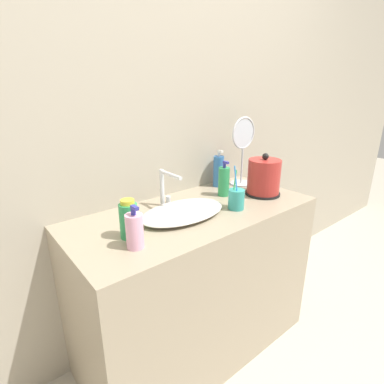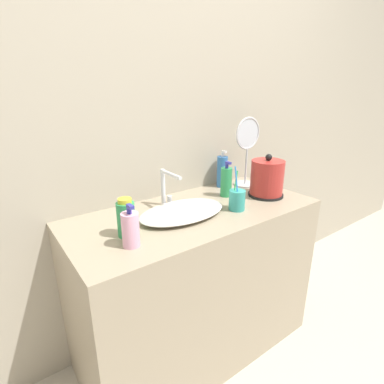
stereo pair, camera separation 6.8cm
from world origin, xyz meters
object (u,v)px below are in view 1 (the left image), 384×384
object	(u,v)px
toothbrush_cup	(236,199)
mouthwash_bottle	(218,171)
hand_cream_bottle	(135,231)
electric_kettle	(264,178)
vanity_mirror	(243,147)
lotion_bottle	(224,181)
shampoo_bottle	(129,220)
faucet	(166,186)

from	to	relation	value
toothbrush_cup	mouthwash_bottle	xyz separation A→B (m)	(0.18, 0.31, 0.04)
hand_cream_bottle	electric_kettle	bearing A→B (deg)	4.90
mouthwash_bottle	vanity_mirror	distance (m)	0.20
lotion_bottle	vanity_mirror	xyz separation A→B (m)	(0.22, 0.07, 0.15)
shampoo_bottle	hand_cream_bottle	bearing A→B (deg)	-104.43
vanity_mirror	hand_cream_bottle	bearing A→B (deg)	-162.79
shampoo_bottle	mouthwash_bottle	size ratio (longest dim) A/B	0.72
electric_kettle	lotion_bottle	world-z (taller)	electric_kettle
faucet	shampoo_bottle	world-z (taller)	faucet
toothbrush_cup	hand_cream_bottle	size ratio (longest dim) A/B	1.30
faucet	vanity_mirror	bearing A→B (deg)	1.07
electric_kettle	mouthwash_bottle	xyz separation A→B (m)	(-0.09, 0.26, 0.00)
electric_kettle	shampoo_bottle	xyz separation A→B (m)	(-0.81, 0.01, -0.02)
vanity_mirror	shampoo_bottle	bearing A→B (deg)	-167.75
toothbrush_cup	hand_cream_bottle	world-z (taller)	toothbrush_cup
shampoo_bottle	mouthwash_bottle	xyz separation A→B (m)	(0.72, 0.25, 0.02)
faucet	shampoo_bottle	bearing A→B (deg)	-149.26
mouthwash_bottle	vanity_mirror	bearing A→B (deg)	-25.18
lotion_bottle	mouthwash_bottle	world-z (taller)	mouthwash_bottle
faucet	electric_kettle	world-z (taller)	electric_kettle
faucet	hand_cream_bottle	size ratio (longest dim) A/B	1.10
shampoo_bottle	vanity_mirror	bearing A→B (deg)	12.25
toothbrush_cup	lotion_bottle	distance (m)	0.20
electric_kettle	lotion_bottle	size ratio (longest dim) A/B	1.20
lotion_bottle	shampoo_bottle	xyz separation A→B (m)	(-0.63, -0.11, -0.01)
mouthwash_bottle	hand_cream_bottle	xyz separation A→B (m)	(-0.74, -0.33, -0.03)
electric_kettle	mouthwash_bottle	distance (m)	0.28
faucet	electric_kettle	size ratio (longest dim) A/B	0.80
toothbrush_cup	vanity_mirror	size ratio (longest dim) A/B	0.54
faucet	vanity_mirror	world-z (taller)	vanity_mirror
toothbrush_cup	vanity_mirror	distance (m)	0.44
mouthwash_bottle	vanity_mirror	size ratio (longest dim) A/B	0.54
toothbrush_cup	shampoo_bottle	bearing A→B (deg)	173.22
mouthwash_bottle	hand_cream_bottle	distance (m)	0.81
lotion_bottle	mouthwash_bottle	size ratio (longest dim) A/B	0.88
faucet	electric_kettle	distance (m)	0.55
electric_kettle	shampoo_bottle	size ratio (longest dim) A/B	1.46
lotion_bottle	shampoo_bottle	size ratio (longest dim) A/B	1.22
electric_kettle	shampoo_bottle	distance (m)	0.81
electric_kettle	mouthwash_bottle	world-z (taller)	electric_kettle
vanity_mirror	lotion_bottle	bearing A→B (deg)	-161.56
toothbrush_cup	mouthwash_bottle	size ratio (longest dim) A/B	1.00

